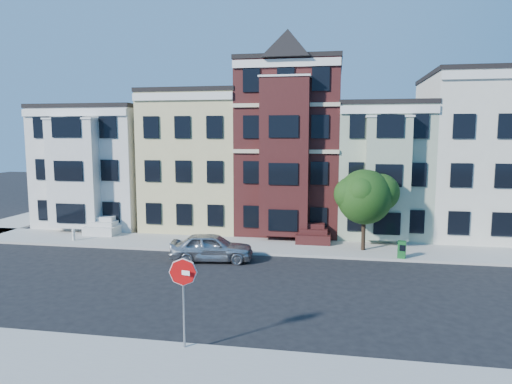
% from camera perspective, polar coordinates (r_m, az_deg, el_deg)
% --- Properties ---
extents(ground, '(120.00, 120.00, 0.00)m').
position_cam_1_polar(ground, '(21.33, 0.50, -12.17)').
color(ground, black).
extents(far_sidewalk, '(60.00, 4.00, 0.15)m').
position_cam_1_polar(far_sidewalk, '(28.91, 3.13, -6.87)').
color(far_sidewalk, '#9E9B93').
rests_on(far_sidewalk, ground).
extents(near_sidewalk, '(60.00, 4.00, 0.15)m').
position_cam_1_polar(near_sidewalk, '(14.14, -5.28, -22.40)').
color(near_sidewalk, '#9E9B93').
rests_on(near_sidewalk, ground).
extents(house_white, '(8.00, 9.00, 9.00)m').
position_cam_1_polar(house_white, '(39.02, -18.06, 3.00)').
color(house_white, silver).
rests_on(house_white, ground).
extents(house_yellow, '(7.00, 9.00, 10.00)m').
position_cam_1_polar(house_yellow, '(35.93, -6.73, 3.77)').
color(house_yellow, '#D1C385').
rests_on(house_yellow, ground).
extents(house_brown, '(7.00, 9.00, 12.00)m').
position_cam_1_polar(house_brown, '(34.54, 4.49, 5.33)').
color(house_brown, '#391413').
rests_on(house_brown, ground).
extents(house_green, '(6.00, 9.00, 9.00)m').
position_cam_1_polar(house_green, '(34.60, 15.26, 2.62)').
color(house_green, '#98A78C').
rests_on(house_green, ground).
extents(house_cream, '(8.00, 9.00, 11.00)m').
position_cam_1_polar(house_cream, '(35.88, 26.53, 3.88)').
color(house_cream, silver).
rests_on(house_cream, ground).
extents(street_tree, '(5.46, 5.46, 6.04)m').
position_cam_1_polar(street_tree, '(28.00, 13.39, -1.05)').
color(street_tree, '#204C13').
rests_on(street_tree, far_sidewalk).
extents(parked_car, '(4.84, 2.46, 1.58)m').
position_cam_1_polar(parked_car, '(25.96, -5.57, -6.87)').
color(parked_car, '#ABAEB5').
rests_on(parked_car, ground).
extents(newspaper_box, '(0.51, 0.47, 0.97)m').
position_cam_1_polar(newspaper_box, '(27.19, 17.76, -6.87)').
color(newspaper_box, '#185E26').
rests_on(newspaper_box, far_sidewalk).
extents(fire_hydrant, '(0.22, 0.22, 0.62)m').
position_cam_1_polar(fire_hydrant, '(32.56, -21.83, -5.09)').
color(fire_hydrant, beige).
rests_on(fire_hydrant, far_sidewalk).
extents(stop_sign, '(0.93, 0.36, 3.37)m').
position_cam_1_polar(stop_sign, '(15.28, -9.03, -12.88)').
color(stop_sign, red).
rests_on(stop_sign, near_sidewalk).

